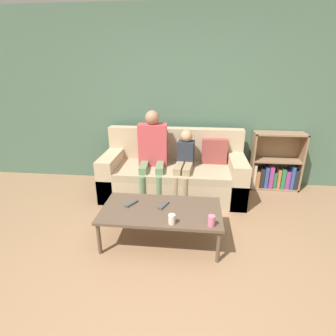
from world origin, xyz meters
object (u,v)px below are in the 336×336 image
at_px(bookshelf, 274,168).
at_px(cup_near, 172,219).
at_px(cup_far, 211,221).
at_px(tv_remote_0, 164,205).
at_px(coffee_table, 161,212).
at_px(person_adult, 152,149).
at_px(person_child, 184,162).
at_px(couch, 174,174).
at_px(tv_remote_1, 131,203).

height_order(bookshelf, cup_near, bookshelf).
bearing_deg(cup_far, cup_near, -179.53).
relative_size(cup_far, tv_remote_0, 0.61).
xyz_separation_m(coffee_table, person_adult, (-0.26, 1.06, 0.36)).
xyz_separation_m(bookshelf, person_child, (-1.36, -0.52, 0.23)).
distance_m(couch, cup_far, 1.47).
distance_m(coffee_table, cup_far, 0.57).
bearing_deg(tv_remote_1, person_adult, 115.12).
distance_m(person_child, tv_remote_0, 0.96).
distance_m(couch, tv_remote_0, 1.07).
distance_m(tv_remote_0, tv_remote_1, 0.35).
bearing_deg(person_adult, cup_near, -77.85).
relative_size(person_adult, tv_remote_0, 6.97).
distance_m(coffee_table, person_adult, 1.15).
xyz_separation_m(cup_far, tv_remote_0, (-0.49, 0.32, -0.04)).
height_order(cup_far, tv_remote_1, cup_far).
bearing_deg(coffee_table, person_adult, 103.53).
xyz_separation_m(person_child, cup_far, (0.31, -1.25, -0.12)).
relative_size(couch, person_adult, 1.63).
relative_size(cup_far, tv_remote_1, 0.62).
distance_m(cup_far, tv_remote_0, 0.59).
bearing_deg(couch, tv_remote_1, -109.32).
height_order(bookshelf, tv_remote_1, bookshelf).
bearing_deg(cup_far, coffee_table, 153.83).
distance_m(cup_near, tv_remote_0, 0.34).
height_order(coffee_table, person_child, person_child).
height_order(coffee_table, cup_near, cup_near).
bearing_deg(tv_remote_1, cup_far, 8.77).
distance_m(couch, coffee_table, 1.14).
height_order(couch, person_adult, person_adult).
distance_m(coffee_table, tv_remote_1, 0.34).
height_order(couch, coffee_table, couch).
bearing_deg(couch, cup_far, -71.34).
bearing_deg(person_child, couch, 144.15).
relative_size(couch, person_child, 2.07).
height_order(person_child, tv_remote_0, person_child).
bearing_deg(bookshelf, person_child, -159.17).
bearing_deg(bookshelf, cup_near, -128.67).
relative_size(bookshelf, tv_remote_1, 5.11).
height_order(person_child, cup_far, person_child).
xyz_separation_m(bookshelf, tv_remote_1, (-1.89, -1.45, 0.07)).
xyz_separation_m(bookshelf, cup_far, (-1.05, -1.77, 0.11)).
bearing_deg(person_adult, coffee_table, -80.95).
bearing_deg(person_child, tv_remote_0, -94.87).
bearing_deg(couch, coffee_table, -92.00).
xyz_separation_m(couch, cup_near, (0.10, -1.39, 0.12)).
relative_size(coffee_table, tv_remote_0, 7.14).
height_order(couch, bookshelf, couch).
bearing_deg(bookshelf, tv_remote_1, -142.53).
xyz_separation_m(person_adult, cup_far, (0.76, -1.31, -0.28)).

